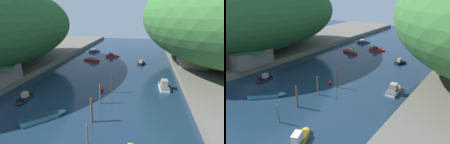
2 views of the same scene
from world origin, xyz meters
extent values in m
plane|color=#192D42|center=(0.00, 30.00, 0.00)|extent=(130.00, 130.00, 0.00)
cube|color=#666056|center=(-26.70, 30.00, 0.63)|extent=(22.00, 120.00, 1.26)
cube|color=gray|center=(19.92, 38.33, 3.11)|extent=(6.14, 7.29, 3.69)
pyramid|color=#4C4C51|center=(19.92, 38.33, 5.95)|extent=(6.63, 7.88, 1.99)
cube|color=red|center=(-7.05, 41.33, 0.30)|extent=(4.57, 2.60, 0.59)
ellipsoid|color=red|center=(-9.13, 42.04, 0.30)|extent=(2.47, 1.83, 0.59)
cube|color=#450A0A|center=(-7.05, 41.33, 0.61)|extent=(4.66, 2.65, 0.03)
cube|color=#9E937F|center=(-6.92, 41.29, 0.99)|extent=(1.74, 1.32, 0.80)
cube|color=navy|center=(-10.58, 54.35, 0.26)|extent=(3.81, 3.56, 0.52)
ellipsoid|color=navy|center=(-9.25, 55.41, 0.26)|extent=(2.42, 2.43, 0.52)
cube|color=black|center=(-10.58, 54.35, 0.53)|extent=(3.88, 3.63, 0.03)
cube|color=#9E937F|center=(-10.66, 54.29, 0.84)|extent=(1.74, 1.75, 0.63)
cube|color=black|center=(7.50, 40.60, 0.26)|extent=(2.13, 2.81, 0.52)
ellipsoid|color=black|center=(8.02, 41.76, 0.26)|extent=(1.56, 1.63, 0.52)
cube|color=black|center=(7.50, 40.60, 0.53)|extent=(2.18, 2.87, 0.03)
cube|color=#9E937F|center=(7.47, 40.52, 0.94)|extent=(1.13, 1.16, 0.85)
cube|color=black|center=(-10.33, 15.34, 0.27)|extent=(1.43, 2.98, 0.55)
ellipsoid|color=black|center=(-10.21, 13.90, 0.27)|extent=(1.25, 1.53, 0.55)
cube|color=black|center=(-10.33, 15.34, 0.56)|extent=(1.46, 3.04, 0.03)
cube|color=#9E937F|center=(-10.34, 15.43, 0.95)|extent=(0.92, 1.08, 0.80)
cube|color=white|center=(12.41, 24.72, 0.33)|extent=(1.85, 3.96, 0.67)
ellipsoid|color=white|center=(12.29, 26.65, 0.33)|extent=(1.66, 2.02, 0.67)
cube|color=#525252|center=(12.41, 24.72, 0.68)|extent=(1.89, 4.03, 0.03)
cube|color=#9E937F|center=(12.41, 24.60, 1.25)|extent=(1.22, 1.42, 1.17)
cube|color=red|center=(-2.63, 48.11, 0.30)|extent=(4.05, 2.86, 0.59)
ellipsoid|color=red|center=(-0.87, 48.64, 0.30)|extent=(2.27, 2.24, 0.59)
cube|color=#450A0A|center=(-2.63, 48.11, 0.61)|extent=(4.13, 2.92, 0.03)
cube|color=#333842|center=(-2.74, 48.08, 1.02)|extent=(1.61, 1.63, 0.84)
cube|color=teal|center=(-4.63, 10.64, 0.28)|extent=(4.26, 4.41, 0.56)
ellipsoid|color=teal|center=(-2.96, 12.41, 0.28)|extent=(2.54, 2.60, 0.56)
cube|color=#132A33|center=(-4.63, 10.64, 0.58)|extent=(4.34, 4.50, 0.03)
cylinder|color=brown|center=(3.24, 7.31, 1.31)|extent=(0.21, 0.21, 2.63)
sphere|color=brown|center=(3.24, 7.31, 2.67)|extent=(0.19, 0.19, 0.19)
cylinder|color=brown|center=(2.31, 11.73, 1.67)|extent=(0.30, 0.30, 3.34)
sphere|color=brown|center=(2.31, 11.73, 3.40)|extent=(0.27, 0.27, 0.27)
cylinder|color=brown|center=(2.11, 16.70, 1.61)|extent=(0.23, 0.23, 3.22)
sphere|color=brown|center=(2.11, 16.70, 3.27)|extent=(0.20, 0.20, 0.20)
cylinder|color=#4C3D2D|center=(3.03, 20.94, 1.76)|extent=(0.22, 0.22, 3.53)
sphere|color=#4C3D2D|center=(3.03, 20.94, 3.57)|extent=(0.20, 0.20, 0.20)
sphere|color=red|center=(1.16, 21.37, 0.33)|extent=(0.66, 0.66, 0.66)
cone|color=red|center=(1.16, 21.37, 0.83)|extent=(0.33, 0.33, 0.33)
cylinder|color=#282D3D|center=(-17.92, 19.62, 1.69)|extent=(0.13, 0.13, 0.85)
cylinder|color=#282D3D|center=(-17.99, 19.79, 1.69)|extent=(0.13, 0.13, 0.85)
cube|color=navy|center=(-17.96, 19.71, 2.42)|extent=(0.35, 0.43, 0.62)
sphere|color=#9E7051|center=(-17.96, 19.71, 2.84)|extent=(0.22, 0.22, 0.22)
camera|label=1|loc=(8.84, -7.12, 13.56)|focal=28.00mm
camera|label=2|loc=(24.47, -8.50, 16.91)|focal=35.00mm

